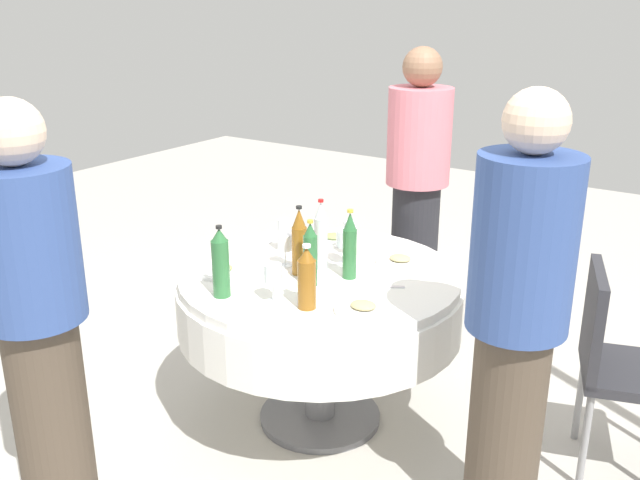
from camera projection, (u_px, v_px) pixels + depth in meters
ground_plane at (320, 418)px, 3.30m from camera, size 10.00×10.00×0.00m
dining_table at (320, 304)px, 3.11m from camera, size 1.25×1.25×0.74m
bottle_green_inner at (221, 263)px, 2.77m from camera, size 0.07×0.07×0.30m
bottle_green_south at (350, 246)px, 2.95m from camera, size 0.06×0.06×0.30m
bottle_clear_north at (321, 237)px, 3.05m from camera, size 0.06×0.06×0.32m
bottle_amber_far at (307, 279)px, 2.67m from camera, size 0.07×0.07×0.26m
bottle_green_outer at (310, 255)px, 2.88m from camera, size 0.06×0.06×0.28m
bottle_amber_left at (299, 243)px, 2.99m from camera, size 0.07×0.07×0.31m
wine_glass_far at (285, 228)px, 3.26m from camera, size 0.06×0.06×0.16m
wine_glass_outer at (273, 275)px, 2.73m from camera, size 0.07×0.07×0.16m
wine_glass_left at (345, 240)px, 3.11m from camera, size 0.07×0.07×0.16m
wine_glass_right at (350, 231)px, 3.22m from camera, size 0.07×0.07×0.16m
wine_glass_west at (285, 244)px, 3.09m from camera, size 0.07×0.07×0.15m
plate_west at (363, 309)px, 2.67m from camera, size 0.22×0.22×0.04m
plate_east at (400, 261)px, 3.15m from camera, size 0.22×0.22×0.04m
plate_rear at (334, 239)px, 3.43m from camera, size 0.21×0.21×0.04m
plate_mid at (222, 271)px, 3.04m from camera, size 0.21×0.21×0.04m
spoon_south at (383, 287)px, 2.90m from camera, size 0.16×0.11×0.00m
knife_north at (273, 241)px, 3.43m from camera, size 0.02×0.18×0.00m
person_inner at (38, 322)px, 2.38m from camera, size 0.34×0.34×1.59m
person_south at (417, 194)px, 3.82m from camera, size 0.34×0.34×1.63m
person_north at (516, 319)px, 2.36m from camera, size 0.34×0.34×1.62m
chair_left at (616, 355)px, 2.81m from camera, size 0.50×0.50×0.87m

